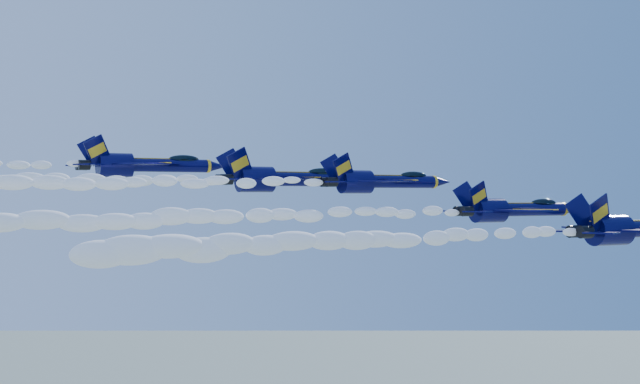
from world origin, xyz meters
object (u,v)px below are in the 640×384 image
jet_third (381,181)px  jet_fifth (145,165)px  jet_second (513,209)px  jet_fourth (285,178)px  jet_lead (637,228)px

jet_third → jet_fifth: size_ratio=0.88×
jet_second → jet_third: bearing=151.5°
jet_fourth → jet_lead: bearing=-41.6°
jet_third → jet_fifth: 26.70m
jet_third → jet_fourth: jet_fourth is taller
jet_third → jet_fourth: size_ratio=0.86×
jet_lead → jet_second: jet_second is taller
jet_second → jet_fifth: jet_fifth is taller
jet_lead → jet_fourth: jet_fourth is taller
jet_second → jet_fifth: size_ratio=0.91×
jet_lead → jet_second: 12.06m
jet_second → jet_third: 13.69m
jet_third → jet_fifth: bearing=135.1°
jet_lead → jet_fourth: (-26.82, 23.78, 5.04)m
jet_second → jet_fifth: 39.94m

